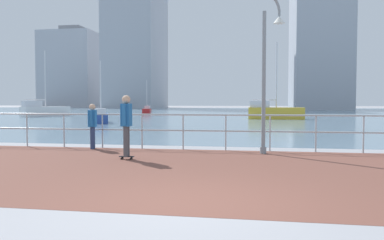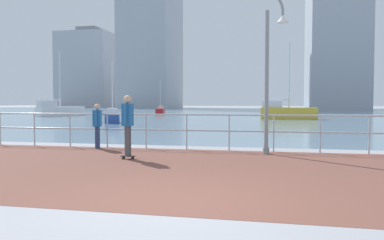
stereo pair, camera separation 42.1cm
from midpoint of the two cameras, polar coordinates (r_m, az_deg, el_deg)
ground at (r=45.80m, az=7.96°, el=0.69°), size 220.00×220.00×0.00m
brick_paving at (r=8.98m, az=1.78°, el=-7.34°), size 28.00×7.35×0.01m
harbor_water at (r=57.48m, az=8.26°, el=1.08°), size 180.00×88.00×0.00m
waterfront_railing at (r=12.52m, az=4.03°, el=-0.80°), size 25.25×0.06×1.17m
lamppost at (r=11.99m, az=10.20°, el=8.01°), size 0.72×0.58×4.86m
skateboarder at (r=10.67m, az=-10.74°, el=-0.13°), size 0.41×0.55×1.75m
bystander at (r=13.33m, az=-15.29°, el=-0.40°), size 0.31×0.56×1.50m
sailboat_ivory at (r=44.54m, az=-21.18°, el=1.34°), size 4.07×5.03×7.04m
sailboat_gray at (r=29.78m, az=-13.64°, el=0.44°), size 2.19×3.44×4.64m
sailboat_red at (r=51.21m, az=-6.87°, el=1.37°), size 1.58×3.28×4.42m
sailboat_teal at (r=36.14m, az=11.65°, el=1.19°), size 5.00×1.68×6.96m
tower_slate at (r=104.56m, az=-8.34°, el=15.10°), size 12.69×17.99×49.93m
tower_concrete at (r=87.73m, az=18.07°, el=15.59°), size 10.81×17.98×44.43m
tower_brick at (r=125.82m, az=-17.05°, el=7.05°), size 16.08×16.09×24.50m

